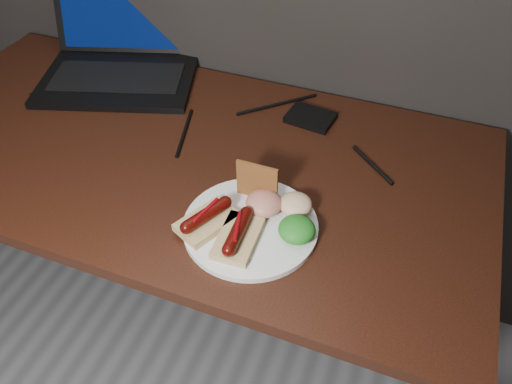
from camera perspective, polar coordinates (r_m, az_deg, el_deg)
name	(u,v)px	position (r m, az deg, el deg)	size (l,w,h in m)	color
desk	(182,179)	(1.21, -8.51, 1.50)	(1.40, 0.70, 0.75)	#351A0D
laptop	(121,54)	(1.45, -15.21, 14.94)	(0.49, 0.47, 0.25)	black
hard_drive	(311,118)	(1.24, 6.25, 8.46)	(0.11, 0.08, 0.02)	black
desk_cables	(210,115)	(1.25, -5.26, 8.76)	(0.94, 0.36, 0.01)	black
plate	(250,226)	(0.96, -0.64, -3.90)	(0.26, 0.26, 0.01)	white
bread_sausage_left	(207,219)	(0.95, -5.64, -3.06)	(0.11, 0.13, 0.04)	#E0C483
bread_sausage_center	(238,235)	(0.92, -2.09, -4.94)	(0.08, 0.12, 0.04)	#E0C483
crispbread	(257,181)	(0.98, 0.12, 1.22)	(0.09, 0.01, 0.09)	#985A29
salad_greens	(297,229)	(0.93, 4.69, -4.29)	(0.07, 0.07, 0.04)	#1D5811
salsa_mound	(264,203)	(0.97, 0.92, -1.27)	(0.07, 0.07, 0.04)	maroon
coleslaw_mound	(296,204)	(0.97, 4.56, -1.41)	(0.06, 0.06, 0.04)	beige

